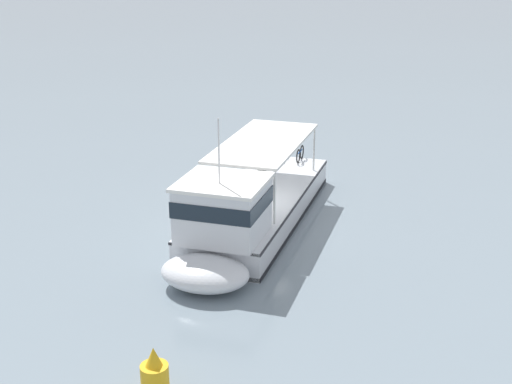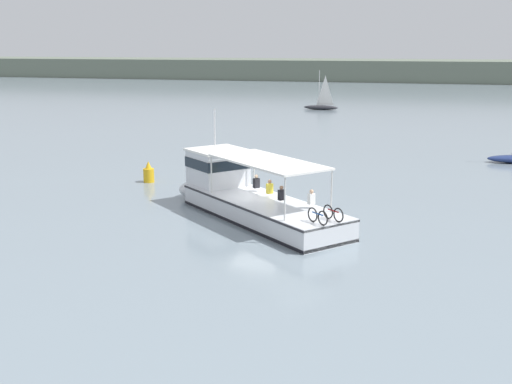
% 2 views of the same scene
% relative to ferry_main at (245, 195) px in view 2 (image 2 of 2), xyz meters
% --- Properties ---
extents(ground_plane, '(400.00, 400.00, 0.00)m').
position_rel_ferry_main_xyz_m(ground_plane, '(0.66, -0.46, -1.02)').
color(ground_plane, gray).
extents(distant_shoreline, '(400.00, 28.00, 5.09)m').
position_rel_ferry_main_xyz_m(distant_shoreline, '(0.66, 136.54, 1.53)').
color(distant_shoreline, '#606B5B').
rests_on(distant_shoreline, ground).
extents(ferry_main, '(11.71, 10.56, 5.32)m').
position_rel_ferry_main_xyz_m(ferry_main, '(0.00, 0.00, 0.00)').
color(ferry_main, silver).
rests_on(ferry_main, ground).
extents(sailboat_near_starboard, '(4.83, 1.50, 5.40)m').
position_rel_ferry_main_xyz_m(sailboat_near_starboard, '(-5.75, 55.94, -0.47)').
color(sailboat_near_starboard, '#232328').
rests_on(sailboat_near_starboard, ground).
extents(channel_buoy, '(0.70, 0.70, 1.40)m').
position_rel_ferry_main_xyz_m(channel_buoy, '(-8.39, 5.93, -0.45)').
color(channel_buoy, gold).
rests_on(channel_buoy, ground).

